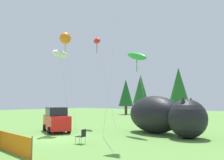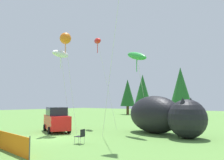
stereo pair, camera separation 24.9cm
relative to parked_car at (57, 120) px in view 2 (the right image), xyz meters
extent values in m
plane|color=#609342|center=(2.79, -2.42, -1.01)|extent=(120.00, 120.00, 0.00)
cube|color=red|center=(0.04, -0.02, -0.19)|extent=(4.13, 3.13, 1.15)
cube|color=#1E232D|center=(-0.13, 0.07, 0.73)|extent=(2.54, 2.25, 0.69)
cylinder|color=black|center=(1.45, 0.16, -0.72)|extent=(0.62, 0.46, 0.58)
cylinder|color=black|center=(0.75, -1.25, -0.72)|extent=(0.62, 0.46, 0.58)
cylinder|color=black|center=(-0.67, 1.21, -0.72)|extent=(0.62, 0.46, 0.58)
cylinder|color=black|center=(-1.37, -0.20, -0.72)|extent=(0.62, 0.46, 0.58)
cube|color=black|center=(5.94, -2.81, -0.57)|extent=(0.58, 0.58, 0.03)
cube|color=black|center=(6.17, -2.76, -0.35)|extent=(0.13, 0.46, 0.44)
cylinder|color=#A5A5AD|center=(5.78, -3.05, -0.79)|extent=(0.02, 0.02, 0.45)
cylinder|color=#A5A5AD|center=(5.69, -2.64, -0.79)|extent=(0.02, 0.02, 0.45)
cylinder|color=#A5A5AD|center=(6.19, -2.97, -0.79)|extent=(0.02, 0.02, 0.45)
cylinder|color=#A5A5AD|center=(6.10, -2.56, -0.79)|extent=(0.02, 0.02, 0.45)
ellipsoid|color=black|center=(6.77, 4.71, 0.51)|extent=(6.05, 4.67, 3.04)
ellipsoid|color=white|center=(6.77, 4.71, -0.18)|extent=(3.99, 3.31, 1.37)
sphere|color=black|center=(10.14, 3.50, 0.36)|extent=(2.74, 2.74, 2.74)
cone|color=black|center=(10.14, 4.18, 1.45)|extent=(0.77, 0.77, 0.82)
cone|color=black|center=(10.14, 2.81, 1.45)|extent=(0.77, 0.77, 0.82)
cylinder|color=#4C4C51|center=(7.43, -7.13, -0.48)|extent=(0.05, 0.05, 1.06)
cylinder|color=silver|center=(6.16, 0.02, 4.76)|extent=(2.57, 0.84, 11.55)
cylinder|color=silver|center=(0.69, 0.35, 2.34)|extent=(0.85, 0.55, 6.70)
ellipsoid|color=white|center=(0.28, 0.09, 5.69)|extent=(2.01, 3.07, 0.99)
cylinder|color=white|center=(0.28, 0.09, 4.99)|extent=(0.06, 0.06, 1.20)
cylinder|color=silver|center=(1.67, 0.08, 3.01)|extent=(2.04, 0.39, 8.05)
sphere|color=orange|center=(0.67, 0.26, 7.03)|extent=(0.99, 0.99, 0.99)
cylinder|color=orange|center=(0.67, 0.26, 6.33)|extent=(0.06, 0.06, 1.20)
cylinder|color=silver|center=(0.97, 5.33, 3.48)|extent=(2.88, 0.36, 9.00)
ellipsoid|color=red|center=(-0.46, 5.49, 7.98)|extent=(1.97, 1.56, 0.95)
cylinder|color=red|center=(-0.46, 5.49, 7.28)|extent=(0.06, 0.06, 1.20)
cylinder|color=silver|center=(5.71, 4.78, 2.14)|extent=(0.55, 2.82, 6.31)
ellipsoid|color=green|center=(5.97, 3.38, 5.29)|extent=(2.86, 1.68, 1.44)
cylinder|color=green|center=(5.97, 3.38, 4.59)|extent=(0.06, 0.06, 1.20)
cylinder|color=brown|center=(-12.35, 26.85, -0.18)|extent=(0.54, 0.54, 1.67)
cone|color=#1E5623|center=(-12.35, 26.85, 3.34)|extent=(2.94, 2.94, 5.35)
cylinder|color=brown|center=(-3.54, 32.31, 0.09)|extent=(0.71, 0.71, 2.20)
cone|color=#236028|center=(-3.54, 32.31, 4.72)|extent=(3.88, 3.88, 7.05)
cylinder|color=brown|center=(-14.25, 35.24, 0.04)|extent=(0.67, 0.67, 2.10)
cone|color=#236028|center=(-14.25, 35.24, 4.45)|extent=(3.70, 3.70, 6.73)
camera|label=1|loc=(17.25, -13.53, 1.56)|focal=40.00mm
camera|label=2|loc=(17.44, -13.37, 1.56)|focal=40.00mm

